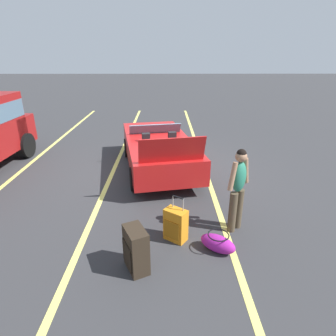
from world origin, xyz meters
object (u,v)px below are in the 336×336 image
at_px(traveler_person, 238,186).
at_px(suitcase_medium_bright, 176,225).
at_px(duffel_bag, 218,243).
at_px(suitcase_large_black, 136,250).
at_px(convertible_car, 157,148).

bearing_deg(traveler_person, suitcase_medium_bright, 64.12).
distance_m(suitcase_medium_bright, traveler_person, 1.36).
distance_m(suitcase_medium_bright, duffel_bag, 0.81).
xyz_separation_m(suitcase_large_black, duffel_bag, (0.43, -1.37, -0.21)).
relative_size(suitcase_medium_bright, traveler_person, 0.52).
height_order(convertible_car, duffel_bag, convertible_car).
height_order(suitcase_large_black, suitcase_medium_bright, suitcase_medium_bright).
relative_size(convertible_car, duffel_bag, 6.29).
bearing_deg(convertible_car, traveler_person, -164.94).
bearing_deg(suitcase_medium_bright, traveler_person, 141.45).
relative_size(suitcase_large_black, duffel_bag, 1.06).
height_order(convertible_car, suitcase_large_black, convertible_car).
relative_size(suitcase_large_black, suitcase_medium_bright, 0.86).
bearing_deg(suitcase_large_black, suitcase_medium_bright, -155.65).
height_order(suitcase_medium_bright, traveler_person, traveler_person).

